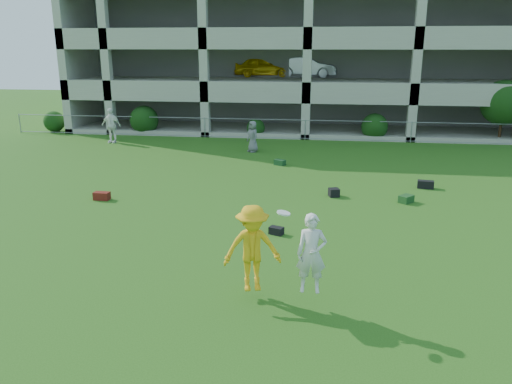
% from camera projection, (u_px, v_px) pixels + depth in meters
% --- Properties ---
extents(ground, '(100.00, 100.00, 0.00)m').
position_uv_depth(ground, '(264.00, 290.00, 11.18)').
color(ground, '#235114').
rests_on(ground, ground).
extents(bystander_b, '(1.19, 0.61, 1.96)m').
position_uv_depth(bystander_b, '(111.00, 125.00, 28.12)').
color(bystander_b, white).
rests_on(bystander_b, ground).
extents(bystander_c, '(0.90, 0.93, 1.61)m').
position_uv_depth(bystander_c, '(253.00, 136.00, 25.68)').
color(bystander_c, slate).
rests_on(bystander_c, ground).
extents(bag_red_a, '(0.56, 0.31, 0.28)m').
position_uv_depth(bag_red_a, '(102.00, 196.00, 17.74)').
color(bag_red_a, '#53110E').
rests_on(bag_red_a, ground).
extents(bag_black_b, '(0.46, 0.37, 0.22)m').
position_uv_depth(bag_black_b, '(276.00, 231.00, 14.48)').
color(bag_black_b, black).
rests_on(bag_black_b, ground).
extents(bag_green_c, '(0.59, 0.61, 0.26)m').
position_uv_depth(bag_green_c, '(406.00, 199.00, 17.43)').
color(bag_green_c, '#153B18').
rests_on(bag_green_c, ground).
extents(crate_d, '(0.44, 0.44, 0.30)m').
position_uv_depth(crate_d, '(334.00, 192.00, 18.13)').
color(crate_d, black).
rests_on(crate_d, ground).
extents(bag_black_e, '(0.64, 0.38, 0.30)m').
position_uv_depth(bag_black_e, '(426.00, 184.00, 19.18)').
color(bag_black_e, black).
rests_on(bag_black_e, ground).
extents(bag_green_g, '(0.58, 0.51, 0.25)m').
position_uv_depth(bag_green_g, '(280.00, 162.00, 22.96)').
color(bag_green_g, '#123215').
rests_on(bag_green_g, ground).
extents(frisbee_contest, '(2.24, 1.02, 1.93)m').
position_uv_depth(frisbee_contest, '(264.00, 249.00, 10.40)').
color(frisbee_contest, '#F5AF15').
rests_on(frisbee_contest, ground).
extents(parking_garage, '(30.00, 14.00, 12.00)m').
position_uv_depth(parking_garage, '(313.00, 36.00, 35.82)').
color(parking_garage, '#9E998C').
rests_on(parking_garage, ground).
extents(fence, '(36.06, 0.06, 1.20)m').
position_uv_depth(fence, '(305.00, 129.00, 29.06)').
color(fence, gray).
rests_on(fence, ground).
extents(shrub_row, '(34.38, 2.52, 3.50)m').
position_uv_depth(shrub_row, '(386.00, 114.00, 28.85)').
color(shrub_row, '#163D11').
rests_on(shrub_row, ground).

